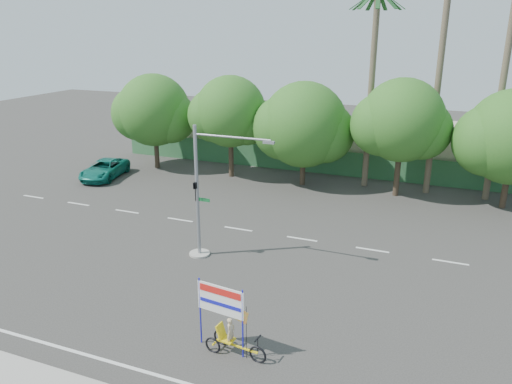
% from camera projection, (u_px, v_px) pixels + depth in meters
% --- Properties ---
extents(ground, '(120.00, 120.00, 0.00)m').
position_uv_depth(ground, '(207.00, 300.00, 22.26)').
color(ground, '#33302D').
rests_on(ground, ground).
extents(fence, '(38.00, 0.08, 2.00)m').
position_uv_depth(fence, '(327.00, 162.00, 40.89)').
color(fence, '#336B3D').
rests_on(fence, ground).
extents(building_left, '(12.00, 8.00, 4.00)m').
position_uv_depth(building_left, '(237.00, 131.00, 48.05)').
color(building_left, beige).
rests_on(building_left, ground).
extents(building_right, '(14.00, 8.00, 3.60)m').
position_uv_depth(building_right, '(433.00, 149.00, 41.78)').
color(building_right, beige).
rests_on(building_right, ground).
extents(tree_far_left, '(7.14, 6.00, 7.96)m').
position_uv_depth(tree_far_left, '(154.00, 112.00, 41.56)').
color(tree_far_left, '#473828').
rests_on(tree_far_left, ground).
extents(tree_left, '(6.66, 5.60, 8.07)m').
position_uv_depth(tree_left, '(230.00, 114.00, 39.00)').
color(tree_left, '#473828').
rests_on(tree_left, ground).
extents(tree_center, '(7.62, 6.40, 7.85)m').
position_uv_depth(tree_center, '(303.00, 127.00, 37.08)').
color(tree_center, '#473828').
rests_on(tree_center, ground).
extents(tree_right, '(6.90, 5.80, 8.36)m').
position_uv_depth(tree_right, '(401.00, 123.00, 34.37)').
color(tree_right, '#473828').
rests_on(tree_right, ground).
extents(tree_far_right, '(7.38, 6.20, 7.94)m').
position_uv_depth(tree_far_right, '(512.00, 140.00, 32.09)').
color(tree_far_right, '#473828').
rests_on(tree_far_right, ground).
extents(palm_tall, '(3.73, 3.79, 17.45)m').
position_uv_depth(palm_tall, '(443.00, 44.00, 33.31)').
color(palm_tall, '#70604C').
rests_on(palm_tall, ground).
extents(palm_mid, '(3.73, 3.79, 15.45)m').
position_uv_depth(palm_mid, '(506.00, 62.00, 32.24)').
color(palm_mid, '#70604C').
rests_on(palm_mid, ground).
extents(palm_short, '(3.73, 3.79, 14.45)m').
position_uv_depth(palm_short, '(373.00, 67.00, 35.41)').
color(palm_short, '#70604C').
rests_on(palm_short, ground).
extents(traffic_signal, '(4.72, 1.10, 7.00)m').
position_uv_depth(traffic_signal, '(203.00, 204.00, 25.62)').
color(traffic_signal, gray).
rests_on(traffic_signal, ground).
extents(trike_billboard, '(2.86, 0.81, 2.82)m').
position_uv_depth(trike_billboard, '(227.00, 325.00, 18.36)').
color(trike_billboard, black).
rests_on(trike_billboard, ground).
extents(pickup_truck, '(3.33, 5.54, 1.44)m').
position_uv_depth(pickup_truck, '(104.00, 169.00, 39.92)').
color(pickup_truck, '#107160').
rests_on(pickup_truck, ground).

